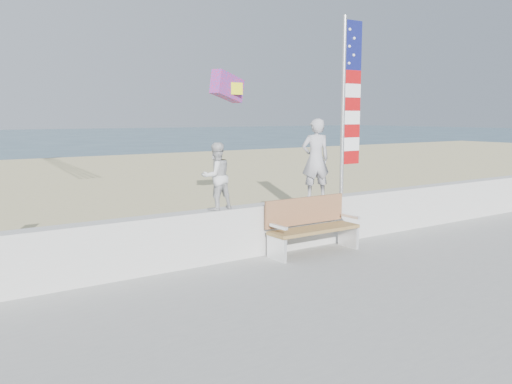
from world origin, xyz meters
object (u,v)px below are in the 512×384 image
at_px(child, 216,176).
at_px(bench, 311,225).
at_px(adult, 315,159).
at_px(flag, 348,99).

xyz_separation_m(child, bench, (1.73, -0.45, -0.96)).
height_order(adult, flag, flag).
bearing_deg(adult, flag, -161.81).
xyz_separation_m(adult, child, (-2.20, 0.00, -0.20)).
relative_size(bench, flag, 0.51).
distance_m(child, flag, 3.30).
bearing_deg(flag, adult, 179.98).
bearing_deg(bench, flag, 19.44).
bearing_deg(child, bench, 162.38).
bearing_deg(bench, adult, 43.82).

